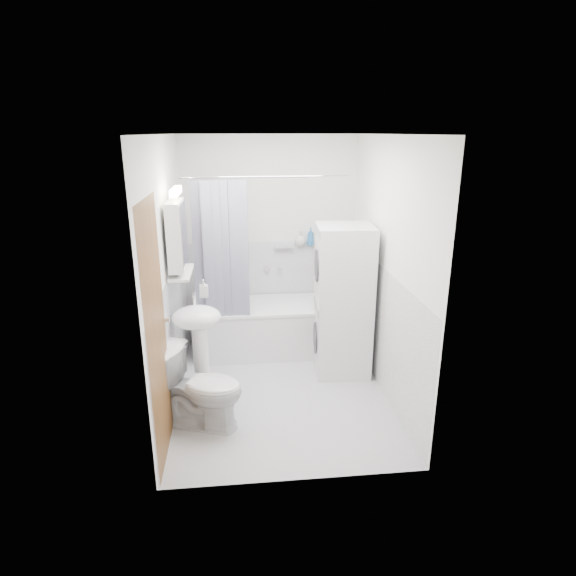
{
  "coord_description": "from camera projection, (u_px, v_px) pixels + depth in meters",
  "views": [
    {
      "loc": [
        -0.37,
        -4.18,
        2.42
      ],
      "look_at": [
        0.09,
        0.15,
        1.0
      ],
      "focal_mm": 30.0,
      "sensor_mm": 36.0,
      "label": 1
    }
  ],
  "objects": [
    {
      "name": "shower_caddy",
      "position": [
        284.0,
        247.0,
        5.57
      ],
      "size": [
        0.22,
        0.06,
        0.02
      ],
      "primitive_type": "cube",
      "color": "silver",
      "rests_on": "room_walls"
    },
    {
      "name": "shelf_bottle",
      "position": [
        179.0,
        272.0,
        4.21
      ],
      "size": [
        0.07,
        0.18,
        0.07
      ],
      "primitive_type": "imported",
      "color": "gray",
      "rests_on": "shelf"
    },
    {
      "name": "room_walls",
      "position": [
        280.0,
        242.0,
        4.28
      ],
      "size": [
        2.6,
        2.6,
        2.6
      ],
      "color": "white",
      "rests_on": "ground"
    },
    {
      "name": "shower_curtain",
      "position": [
        221.0,
        253.0,
        4.89
      ],
      "size": [
        0.55,
        0.02,
        1.45
      ],
      "color": "#131943",
      "rests_on": "curtain_rod"
    },
    {
      "name": "floor",
      "position": [
        281.0,
        390.0,
        4.74
      ],
      "size": [
        2.6,
        2.6,
        0.0
      ],
      "primitive_type": "plane",
      "color": "#B7B7BC",
      "rests_on": "ground"
    },
    {
      "name": "toilet",
      "position": [
        201.0,
        388.0,
        4.07
      ],
      "size": [
        0.82,
        0.62,
        0.71
      ],
      "primitive_type": "imported",
      "rotation": [
        0.0,
        0.0,
        1.24
      ],
      "color": "white",
      "rests_on": "ground"
    },
    {
      "name": "washer_dryer",
      "position": [
        343.0,
        301.0,
        4.91
      ],
      "size": [
        0.59,
        0.59,
        1.55
      ],
      "rotation": [
        0.0,
        0.0,
        -0.07
      ],
      "color": "silver",
      "rests_on": "ground"
    },
    {
      "name": "door",
      "position": [
        167.0,
        320.0,
        3.81
      ],
      "size": [
        0.05,
        2.0,
        2.0
      ],
      "color": "brown",
      "rests_on": "ground"
    },
    {
      "name": "shampoo_a",
      "position": [
        300.0,
        240.0,
        5.57
      ],
      "size": [
        0.13,
        0.17,
        0.13
      ],
      "primitive_type": "imported",
      "color": "gray",
      "rests_on": "shower_caddy"
    },
    {
      "name": "medicine_cabinet",
      "position": [
        177.0,
        233.0,
        4.26
      ],
      "size": [
        0.13,
        0.5,
        0.71
      ],
      "color": "silver",
      "rests_on": "room_walls"
    },
    {
      "name": "wainscot",
      "position": [
        278.0,
        322.0,
        4.83
      ],
      "size": [
        1.98,
        2.58,
        2.58
      ],
      "color": "white",
      "rests_on": "ground"
    },
    {
      "name": "shampoo_b",
      "position": [
        310.0,
        242.0,
        5.59
      ],
      "size": [
        0.08,
        0.21,
        0.08
      ],
      "primitive_type": "imported",
      "color": "#2B6DAD",
      "rests_on": "shower_caddy"
    },
    {
      "name": "shelf",
      "position": [
        181.0,
        273.0,
        4.37
      ],
      "size": [
        0.18,
        0.54,
        0.02
      ],
      "primitive_type": "cube",
      "color": "silver",
      "rests_on": "room_walls"
    },
    {
      "name": "curtain_rod",
      "position": [
        265.0,
        177.0,
        4.7
      ],
      "size": [
        1.66,
        0.02,
        0.02
      ],
      "primitive_type": "cylinder",
      "rotation": [
        0.0,
        1.57,
        0.0
      ],
      "color": "silver",
      "rests_on": "room_walls"
    },
    {
      "name": "towel",
      "position": [
        178.0,
        240.0,
        4.56
      ],
      "size": [
        0.07,
        0.3,
        0.74
      ],
      "color": "#541C11",
      "rests_on": "room_walls"
    },
    {
      "name": "tub_spout",
      "position": [
        280.0,
        269.0,
        5.66
      ],
      "size": [
        0.04,
        0.12,
        0.04
      ],
      "primitive_type": "cylinder",
      "rotation": [
        1.57,
        0.0,
        0.0
      ],
      "color": "silver",
      "rests_on": "room_walls"
    },
    {
      "name": "sink",
      "position": [
        198.0,
        332.0,
        4.32
      ],
      "size": [
        0.44,
        0.37,
        1.04
      ],
      "color": "white",
      "rests_on": "ground"
    },
    {
      "name": "soap_pump",
      "position": [
        204.0,
        293.0,
        4.61
      ],
      "size": [
        0.08,
        0.17,
        0.08
      ],
      "primitive_type": "imported",
      "color": "gray",
      "rests_on": "sink"
    },
    {
      "name": "bathtub",
      "position": [
        265.0,
        325.0,
        5.5
      ],
      "size": [
        1.48,
        0.7,
        0.57
      ],
      "color": "silver",
      "rests_on": "ground"
    },
    {
      "name": "shelf_cup",
      "position": [
        182.0,
        263.0,
        4.46
      ],
      "size": [
        0.1,
        0.09,
        0.1
      ],
      "primitive_type": "imported",
      "color": "gray",
      "rests_on": "shelf"
    }
  ]
}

